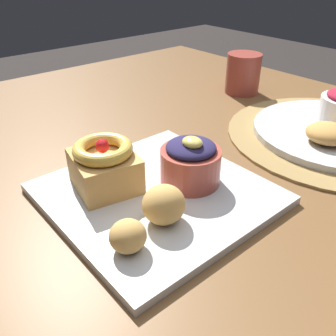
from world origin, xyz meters
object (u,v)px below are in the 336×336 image
(berry_ramekin, at_px, (191,162))
(fritter_middle, at_px, (128,236))
(back_plate, at_px, (336,132))
(coffee_mug, at_px, (243,74))
(fritter_front, at_px, (164,204))
(back_pastry, at_px, (328,133))
(front_plate, at_px, (157,194))
(cake_slice, at_px, (104,165))

(berry_ramekin, distance_m, fritter_middle, 0.16)
(back_plate, distance_m, coffee_mug, 0.28)
(fritter_front, distance_m, back_pastry, 0.34)
(back_plate, relative_size, coffee_mug, 3.24)
(fritter_middle, distance_m, coffee_mug, 0.59)
(front_plate, bearing_deg, back_pastry, 75.50)
(back_pastry, bearing_deg, fritter_front, -93.84)
(back_plate, bearing_deg, cake_slice, -106.04)
(berry_ramekin, xyz_separation_m, fritter_middle, (0.06, -0.15, -0.01))
(cake_slice, bearing_deg, berry_ramekin, 55.37)
(cake_slice, bearing_deg, front_plate, 41.44)
(berry_ramekin, bearing_deg, front_plate, -104.97)
(back_pastry, xyz_separation_m, coffee_mug, (-0.29, 0.12, 0.01))
(fritter_middle, height_order, coffee_mug, coffee_mug)
(front_plate, height_order, back_plate, back_plate)
(front_plate, relative_size, fritter_middle, 6.61)
(front_plate, xyz_separation_m, fritter_middle, (0.07, -0.10, 0.02))
(fritter_middle, bearing_deg, back_pastry, 88.52)
(fritter_front, relative_size, back_plate, 0.18)
(cake_slice, bearing_deg, back_pastry, 69.37)
(front_plate, distance_m, coffee_mug, 0.48)
(fritter_front, height_order, back_plate, fritter_front)
(berry_ramekin, bearing_deg, coffee_mug, 120.16)
(front_plate, bearing_deg, back_plate, 79.89)
(berry_ramekin, relative_size, back_plate, 0.28)
(front_plate, xyz_separation_m, back_pastry, (0.08, 0.31, 0.03))
(front_plate, relative_size, fritter_front, 5.20)
(fritter_front, distance_m, back_plate, 0.40)
(cake_slice, xyz_separation_m, fritter_middle, (0.12, -0.05, -0.02))
(cake_slice, xyz_separation_m, back_pastry, (0.13, 0.35, -0.01))
(back_plate, distance_m, back_pastry, 0.07)
(fritter_front, bearing_deg, berry_ramekin, 116.96)
(front_plate, relative_size, back_pastry, 3.80)
(berry_ramekin, distance_m, back_plate, 0.32)
(fritter_front, relative_size, coffee_mug, 0.58)
(cake_slice, distance_m, back_pastry, 0.38)
(cake_slice, relative_size, back_plate, 0.35)
(cake_slice, height_order, back_plate, cake_slice)
(fritter_front, bearing_deg, coffee_mug, 119.59)
(cake_slice, relative_size, fritter_front, 1.94)
(front_plate, xyz_separation_m, fritter_front, (0.06, -0.03, 0.03))
(fritter_middle, bearing_deg, back_plate, 90.36)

